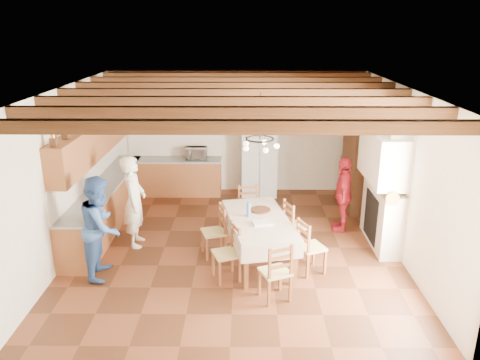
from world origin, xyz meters
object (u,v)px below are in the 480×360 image
Objects in this scene: refrigerator at (259,161)px; hutch at (359,157)px; person_woman_blue at (101,227)px; microwave at (196,153)px; dining_table at (259,222)px; person_woman_red at (343,194)px; chair_left_near at (226,253)px; chair_left_far at (214,231)px; chair_right_far at (296,225)px; chair_right_near at (311,246)px; chair_end_far at (248,210)px; chair_end_near at (275,271)px; person_man at (134,201)px.

hutch is at bearing -20.80° from refrigerator.
microwave is (1.19, 3.94, 0.17)m from person_woman_blue.
person_woman_red is at bearing 38.82° from dining_table.
chair_left_near is 1.90× the size of microwave.
chair_left_far is (-0.26, 0.83, 0.00)m from chair_left_near.
chair_right_far is 0.62× the size of person_woman_red.
chair_right_near and chair_end_far have the same top height.
chair_left_far is 0.55× the size of person_woman_blue.
chair_left_far and chair_right_near have the same top height.
chair_right_far is 1.00× the size of chair_end_near.
person_woman_red is (1.52, 2.57, 0.29)m from chair_end_near.
hutch is at bearing 48.86° from dining_table.
chair_right_far is (-1.60, -2.11, -0.72)m from hutch.
chair_left_near is at bearing -77.75° from microwave.
chair_right_near is (1.43, 0.26, 0.00)m from chair_left_near.
chair_end_far is at bearing 97.68° from dining_table.
chair_right_near and chair_right_far have the same top height.
microwave is at bearing 173.69° from chair_left_far.
dining_table is at bearing -101.98° from chair_end_near.
chair_end_far is 2.99m from person_woman_blue.
refrigerator is at bearing 0.82° from microwave.
hutch is 3.55m from dining_table.
person_woman_blue is at bearing -115.08° from chair_left_near.
dining_table is at bearing -110.19° from person_man.
hutch is at bearing 167.19° from person_woman_red.
refrigerator is 1.76× the size of chair_end_far.
dining_table is 1.22m from chair_end_near.
chair_end_far is at bearing -78.95° from person_man.
chair_left_far is at bearing 176.29° from chair_left_near.
person_woman_blue is 3.43× the size of microwave.
dining_table is 2.18× the size of chair_end_far.
person_man is at bearing 64.62° from chair_right_far.
chair_right_far is at bearing -128.90° from chair_end_near.
person_man reaches higher than dining_table.
person_woman_blue reaches higher than dining_table.
chair_left_far is 3.37m from microwave.
chair_end_near is 2.95m from person_woman_blue.
chair_right_near is 1.90m from chair_end_far.
chair_left_far is at bearing 163.13° from dining_table.
chair_right_near is 3.52m from person_woman_blue.
chair_left_near is 2.21m from person_man.
chair_end_near is at bearing -129.89° from person_man.
person_woman_blue reaches higher than chair_end_near.
dining_table is at bearing -82.38° from person_woman_blue.
chair_left_near is at bearing -98.34° from refrigerator.
hutch is at bearing 110.63° from chair_left_far.
person_woman_red reaches higher than chair_right_far.
refrigerator is 1.76× the size of chair_right_near.
dining_table is (-2.32, -2.65, -0.44)m from hutch.
microwave reaches higher than chair_left_far.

